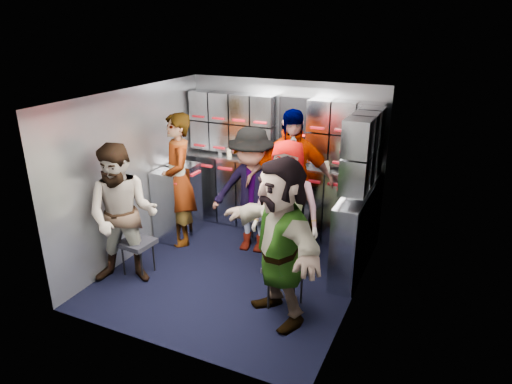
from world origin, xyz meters
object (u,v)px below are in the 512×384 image
at_px(jump_seat_mid_left, 258,217).
at_px(jump_seat_center, 291,234).
at_px(attendant_arc_c, 287,207).
at_px(jump_seat_near_left, 137,244).
at_px(jump_seat_mid_right, 293,216).
at_px(attendant_arc_d, 290,183).
at_px(attendant_arc_e, 280,241).
at_px(attendant_standing, 178,180).
at_px(attendant_arc_a, 123,216).
at_px(jump_seat_near_right, 286,273).
at_px(attendant_arc_b, 252,191).

relative_size(jump_seat_mid_left, jump_seat_center, 1.08).
distance_m(jump_seat_mid_left, attendant_arc_c, 0.85).
bearing_deg(jump_seat_mid_left, jump_seat_near_left, -126.97).
height_order(jump_seat_near_left, jump_seat_mid_right, jump_seat_mid_right).
distance_m(attendant_arc_d, attendant_arc_e, 1.42).
relative_size(jump_seat_mid_left, attendant_standing, 0.26).
relative_size(jump_seat_mid_left, attendant_arc_a, 0.28).
xyz_separation_m(jump_seat_mid_left, jump_seat_near_right, (0.86, -1.20, 0.02)).
height_order(jump_seat_mid_right, attendant_standing, attendant_standing).
bearing_deg(jump_seat_near_left, attendant_arc_c, 28.19).
bearing_deg(jump_seat_near_left, jump_seat_near_right, 2.92).
distance_m(jump_seat_center, jump_seat_near_right, 0.96).
bearing_deg(jump_seat_near_right, jump_seat_near_left, -177.08).
bearing_deg(jump_seat_center, attendant_arc_b, 169.97).
bearing_deg(attendant_arc_c, attendant_arc_e, -81.18).
bearing_deg(attendant_arc_b, jump_seat_mid_right, 31.85).
relative_size(jump_seat_near_left, attendant_standing, 0.24).
relative_size(jump_seat_near_left, jump_seat_mid_right, 0.89).
relative_size(jump_seat_near_left, jump_seat_near_right, 0.88).
xyz_separation_m(jump_seat_near_left, attendant_arc_c, (1.55, 0.83, 0.42)).
relative_size(attendant_arc_b, attendant_arc_e, 0.96).
height_order(jump_seat_center, attendant_arc_a, attendant_arc_a).
distance_m(attendant_standing, attendant_arc_d, 1.46).
distance_m(jump_seat_near_left, attendant_standing, 1.05).
bearing_deg(attendant_standing, jump_seat_mid_right, 69.40).
distance_m(jump_seat_near_right, attendant_arc_a, 1.90).
bearing_deg(attendant_standing, attendant_arc_a, -41.09).
height_order(jump_seat_mid_left, jump_seat_near_right, jump_seat_near_right).
height_order(jump_seat_near_right, attendant_arc_d, attendant_arc_d).
distance_m(jump_seat_center, attendant_standing, 1.63).
relative_size(attendant_standing, attendant_arc_d, 0.94).
bearing_deg(attendant_arc_c, attendant_arc_d, 98.39).
relative_size(jump_seat_near_left, jump_seat_center, 1.01).
height_order(jump_seat_center, attendant_standing, attendant_standing).
bearing_deg(attendant_arc_b, jump_seat_near_right, -55.40).
relative_size(attendant_arc_b, attendant_arc_d, 0.87).
distance_m(jump_seat_near_left, attendant_arc_d, 1.98).
distance_m(jump_seat_mid_left, attendant_arc_d, 0.71).
relative_size(attendant_arc_b, attendant_arc_c, 1.02).
height_order(attendant_standing, attendant_arc_e, attendant_standing).
relative_size(attendant_standing, attendant_arc_c, 1.10).
bearing_deg(attendant_arc_c, jump_seat_near_left, -160.13).
bearing_deg(jump_seat_near_right, attendant_arc_b, 130.13).
relative_size(jump_seat_near_right, attendant_arc_b, 0.30).
xyz_separation_m(jump_seat_near_left, jump_seat_mid_left, (0.97, 1.29, 0.00)).
bearing_deg(attendant_arc_a, jump_seat_mid_right, 25.30).
distance_m(attendant_arc_b, attendant_arc_d, 0.49).
bearing_deg(jump_seat_near_right, jump_seat_center, 107.14).
height_order(attendant_arc_c, attendant_arc_e, attendant_arc_e).
height_order(jump_seat_mid_left, jump_seat_center, jump_seat_mid_left).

